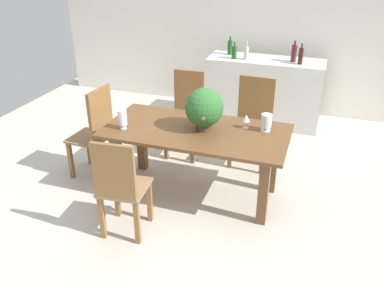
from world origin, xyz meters
name	(u,v)px	position (x,y,z in m)	size (l,w,h in m)	color
ground_plane	(200,185)	(0.00, 0.00, 0.00)	(7.04, 7.04, 0.00)	beige
back_wall	(252,25)	(0.00, 2.60, 1.30)	(6.40, 0.10, 2.60)	silver
dining_table	(196,141)	(0.00, -0.14, 0.62)	(1.85, 0.92, 0.75)	brown
chair_head_end	(96,130)	(-1.17, -0.15, 0.58)	(0.44, 0.45, 1.06)	brown
chair_far_left	(187,110)	(-0.42, 0.77, 0.57)	(0.43, 0.47, 1.04)	brown
chair_near_left	(120,185)	(-0.41, -1.03, 0.55)	(0.45, 0.45, 0.99)	brown
chair_far_right	(253,117)	(0.42, 0.76, 0.58)	(0.48, 0.43, 1.06)	brown
flower_centerpiece	(204,108)	(0.07, -0.11, 0.98)	(0.39, 0.39, 0.43)	#4C3828
crystal_vase_left	(266,121)	(0.67, 0.06, 0.86)	(0.11, 0.11, 0.18)	silver
crystal_vase_center_near	(122,118)	(-0.71, -0.36, 0.87)	(0.09, 0.09, 0.20)	silver
wine_glass	(246,119)	(0.47, 0.06, 0.86)	(0.08, 0.08, 0.15)	silver
kitchen_counter	(264,91)	(0.34, 2.02, 0.48)	(1.64, 0.57, 0.95)	silver
wine_bottle_green	(230,47)	(-0.22, 2.12, 1.06)	(0.07, 0.07, 0.26)	#194C1E
wine_bottle_tall	(301,56)	(0.81, 1.92, 1.06)	(0.06, 0.06, 0.28)	black
wine_bottle_dark	(246,53)	(0.06, 1.92, 1.05)	(0.07, 0.07, 0.26)	#B2BFB7
wine_bottle_clear	(294,53)	(0.71, 2.01, 1.07)	(0.07, 0.07, 0.29)	#511E28
wine_bottle_amber	(234,52)	(-0.11, 1.91, 1.04)	(0.07, 0.07, 0.24)	#194C1E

